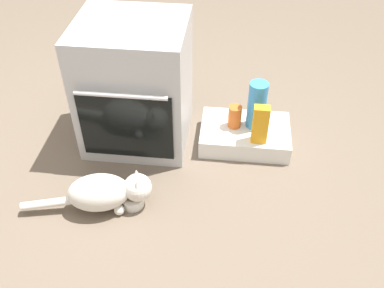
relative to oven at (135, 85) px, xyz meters
name	(u,v)px	position (x,y,z in m)	size (l,w,h in m)	color
ground	(133,191)	(0.06, -0.48, -0.38)	(8.00, 8.00, 0.00)	#6B5B4C
oven	(135,85)	(0.00, 0.00, 0.00)	(0.61, 0.59, 0.76)	#B7BABF
pantry_cabinet	(245,135)	(0.66, 0.00, -0.32)	(0.54, 0.36, 0.12)	white
food_bowl	(133,200)	(0.08, -0.58, -0.34)	(0.12, 0.12, 0.08)	white
cat	(106,192)	(-0.05, -0.60, -0.26)	(0.67, 0.26, 0.22)	silver
water_bottle	(257,105)	(0.71, 0.03, -0.11)	(0.11, 0.11, 0.30)	#388CD1
juice_carton	(260,124)	(0.73, -0.11, -0.14)	(0.09, 0.06, 0.24)	orange
sauce_jar	(235,116)	(0.59, 0.01, -0.19)	(0.08, 0.08, 0.14)	#D16023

